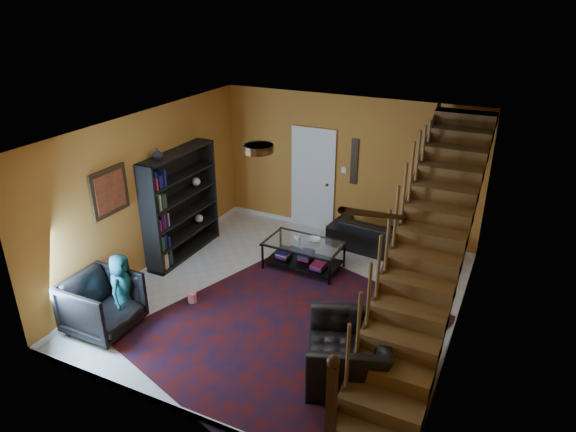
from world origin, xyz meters
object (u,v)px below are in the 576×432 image
Objects in this scene: sofa at (383,237)px; armchair_left at (102,304)px; coffee_table at (304,253)px; bookshelf at (182,206)px; armchair_right at (348,353)px.

sofa is 5.12m from armchair_left.
bookshelf is at bearing -168.94° from coffee_table.
armchair_left is 3.59m from armchair_right.
armchair_left reaches higher than sofa.
bookshelf is 2.39m from coffee_table.
armchair_right reaches higher than sofa.
coffee_table is at bearing -33.51° from armchair_left.
coffee_table is (-1.09, -1.26, -0.00)m from sofa.
armchair_right is at bearing 105.19° from sofa.
sofa is at bearing -35.95° from armchair_left.
sofa is 3.64m from armchair_right.
coffee_table is at bearing -165.12° from armchair_right.
armchair_right is (3.55, 0.56, -0.05)m from armchair_left.
armchair_right reaches higher than coffee_table.
bookshelf is 1.47× the size of coffee_table.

